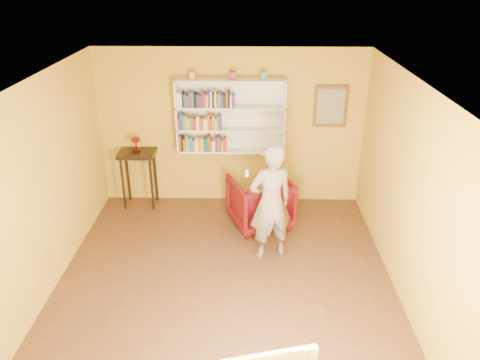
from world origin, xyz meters
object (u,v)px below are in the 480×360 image
object	(u,v)px
ruby_lustre	(136,141)
person	(271,203)
bookshelf	(231,116)
console_table	(138,161)
armchair	(260,201)

from	to	relation	value
ruby_lustre	person	world-z (taller)	person
bookshelf	ruby_lustre	xyz separation A→B (m)	(-1.59, -0.16, -0.40)
bookshelf	console_table	size ratio (longest dim) A/B	1.79
armchair	person	size ratio (longest dim) A/B	0.52
ruby_lustre	armchair	size ratio (longest dim) A/B	0.29
armchair	person	distance (m)	1.03
bookshelf	person	bearing A→B (deg)	-70.30
console_table	person	bearing A→B (deg)	-35.23
bookshelf	armchair	size ratio (longest dim) A/B	1.99
armchair	person	xyz separation A→B (m)	(0.12, -0.91, 0.46)
ruby_lustre	console_table	bearing A→B (deg)	116.57
console_table	armchair	distance (m)	2.22
console_table	ruby_lustre	size ratio (longest dim) A/B	3.81
bookshelf	person	world-z (taller)	bookshelf
bookshelf	armchair	xyz separation A→B (m)	(0.49, -0.81, -1.18)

